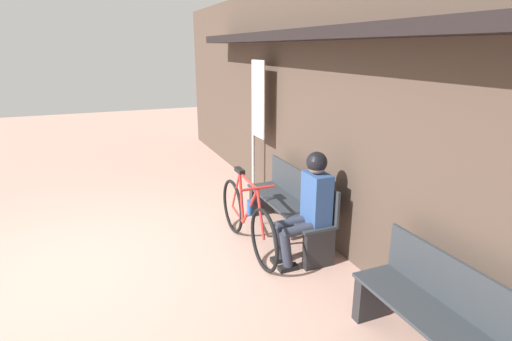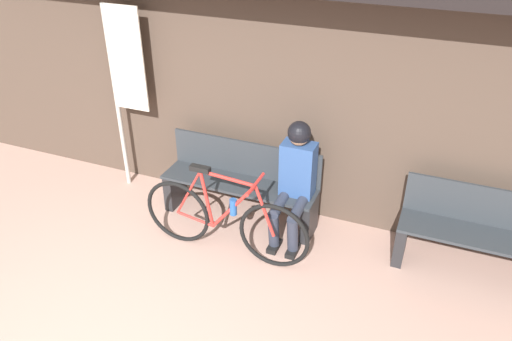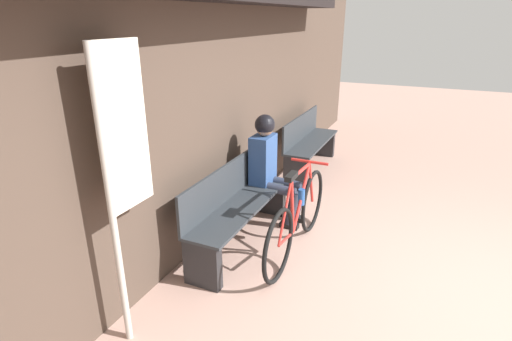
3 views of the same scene
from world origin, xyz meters
TOP-DOWN VIEW (x-y plane):
  - storefront_wall at (0.00, 2.83)m, footprint 12.00×0.56m
  - park_bench_near at (0.09, 2.44)m, footprint 1.71×0.42m
  - bicycle at (0.19, 1.80)m, footprint 1.76×0.40m
  - person_seated at (0.74, 2.34)m, footprint 0.34×0.61m
  - park_bench_far at (2.60, 2.44)m, footprint 1.61×0.42m
  - banner_pole at (-1.35, 2.57)m, footprint 0.45×0.05m

SIDE VIEW (x-z plane):
  - bicycle at x=0.19m, z-range -0.09..0.87m
  - park_bench_far at x=2.60m, z-range -0.03..0.85m
  - park_bench_near at x=0.09m, z-range -0.02..0.85m
  - person_seated at x=0.74m, z-range 0.10..1.39m
  - banner_pole at x=-1.35m, z-range 0.32..2.51m
  - storefront_wall at x=0.00m, z-range 0.06..3.26m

